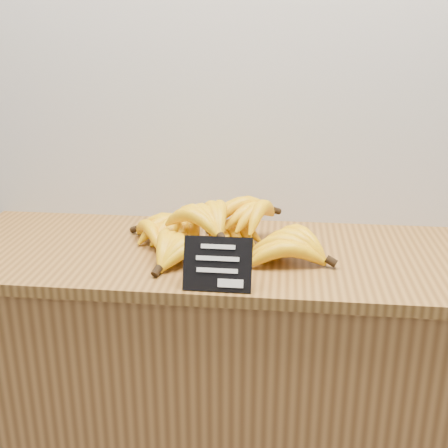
% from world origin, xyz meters
% --- Properties ---
extents(counter, '(1.52, 0.50, 0.90)m').
position_xyz_m(counter, '(-0.08, 2.75, 0.45)').
color(counter, '#996631').
rests_on(counter, ground).
extents(counter_top, '(1.49, 0.54, 0.03)m').
position_xyz_m(counter_top, '(-0.08, 2.75, 0.92)').
color(counter_top, olive).
rests_on(counter_top, counter).
extents(chalkboard_sign, '(0.15, 0.05, 0.12)m').
position_xyz_m(chalkboard_sign, '(-0.07, 2.52, 0.99)').
color(chalkboard_sign, black).
rests_on(chalkboard_sign, counter_top).
extents(banana_pile, '(0.55, 0.38, 0.13)m').
position_xyz_m(banana_pile, '(-0.11, 2.74, 0.98)').
color(banana_pile, '#F1BA09').
rests_on(banana_pile, counter_top).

